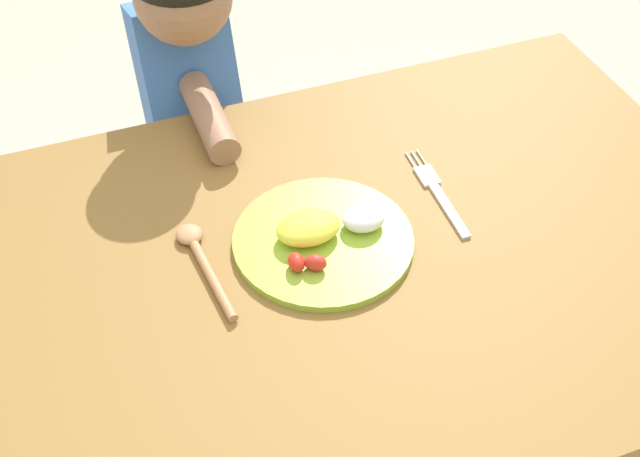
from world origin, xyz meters
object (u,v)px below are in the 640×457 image
at_px(person, 195,144).
at_px(spoon, 202,258).
at_px(plate, 323,237).
at_px(fork, 438,193).

bearing_deg(person, spoon, 78.58).
bearing_deg(plate, spoon, 171.71).
bearing_deg(fork, spoon, 93.81).
xyz_separation_m(fork, spoon, (-0.40, -0.01, 0.01)).
relative_size(plate, fork, 1.26).
bearing_deg(fork, plate, 102.33).
xyz_separation_m(plate, person, (-0.09, 0.51, -0.18)).
xyz_separation_m(plate, fork, (0.22, 0.04, -0.01)).
height_order(plate, spoon, plate).
xyz_separation_m(plate, spoon, (-0.19, 0.03, -0.00)).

